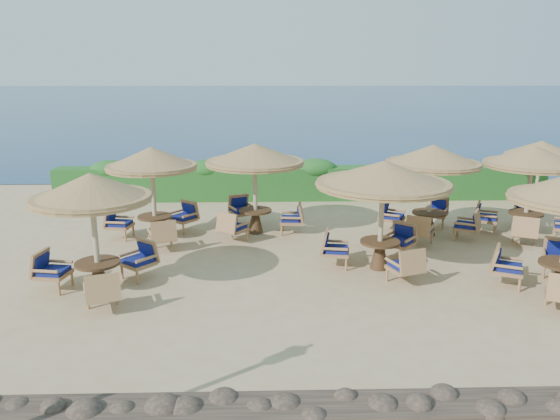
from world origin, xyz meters
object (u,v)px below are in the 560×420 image
Objects in this scene: extra_parasol at (541,148)px; cafe_set_0 at (93,211)px; cafe_set_6 at (531,175)px; cafe_set_1 at (383,189)px; cafe_set_5 at (432,175)px; cafe_set_4 at (255,169)px; cafe_set_3 at (152,176)px.

cafe_set_0 is at bearing -152.80° from extra_parasol.
cafe_set_0 and cafe_set_6 have the same top height.
cafe_set_5 is at bearing 53.56° from cafe_set_1.
cafe_set_5 reaches higher than extra_parasol.
cafe_set_4 is 1.02× the size of cafe_set_5.
cafe_set_5 is at bearing 1.59° from cafe_set_3.
cafe_set_0 is 11.78m from cafe_set_6.
cafe_set_6 is at bearing 18.93° from cafe_set_0.
cafe_set_6 is at bearing 0.44° from cafe_set_3.
cafe_set_1 and cafe_set_3 have the same top height.
cafe_set_5 is at bearing -4.37° from cafe_set_4.
extra_parasol is 0.84× the size of cafe_set_4.
cafe_set_5 and cafe_set_6 have the same top height.
extra_parasol is at bearing 27.20° from cafe_set_0.
cafe_set_1 is 1.12× the size of cafe_set_4.
cafe_set_3 is 0.98× the size of cafe_set_5.
cafe_set_0 is (-12.77, -6.56, -0.34)m from extra_parasol.
cafe_set_3 is 10.65m from cafe_set_6.
cafe_set_5 is (7.86, 0.22, -0.04)m from cafe_set_3.
cafe_set_0 is at bearing -154.66° from cafe_set_5.
cafe_set_4 is (-3.06, 3.06, -0.07)m from cafe_set_1.
cafe_set_6 is (11.15, 3.82, -0.04)m from cafe_set_0.
cafe_set_0 is 0.97× the size of cafe_set_6.
cafe_set_6 is at bearing 28.05° from cafe_set_1.
cafe_set_4 is 7.84m from cafe_set_6.
extra_parasol is 8.29m from cafe_set_1.
cafe_set_6 is (7.82, -0.52, -0.14)m from cafe_set_4.
extra_parasol is 0.86× the size of cafe_set_5.
cafe_set_3 is 2.89m from cafe_set_4.
extra_parasol is at bearing 13.23° from cafe_set_4.
extra_parasol is 12.60m from cafe_set_3.
cafe_set_3 is 0.96× the size of cafe_set_4.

